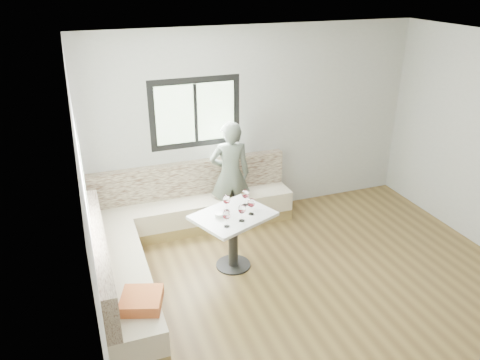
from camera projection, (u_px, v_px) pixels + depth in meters
name	position (u px, v px, depth m)	size (l,w,h in m)	color
room	(335.00, 190.00, 4.79)	(5.01, 5.01, 2.81)	brown
banquette	(166.00, 234.00, 6.08)	(2.90, 2.80, 0.95)	olive
table	(233.00, 228.00, 5.78)	(1.11, 1.00, 0.75)	black
person	(230.00, 175.00, 6.67)	(0.58, 0.38, 1.59)	#545C52
olive_ramekin	(219.00, 215.00, 5.64)	(0.11, 0.11, 0.04)	white
wine_glass_a	(227.00, 215.00, 5.37)	(0.10, 0.10, 0.21)	white
wine_glass_b	(242.00, 210.00, 5.49)	(0.10, 0.10, 0.21)	white
wine_glass_c	(251.00, 203.00, 5.64)	(0.10, 0.10, 0.21)	white
wine_glass_d	(226.00, 200.00, 5.72)	(0.10, 0.10, 0.21)	white
wine_glass_e	(245.00, 194.00, 5.86)	(0.10, 0.10, 0.21)	white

